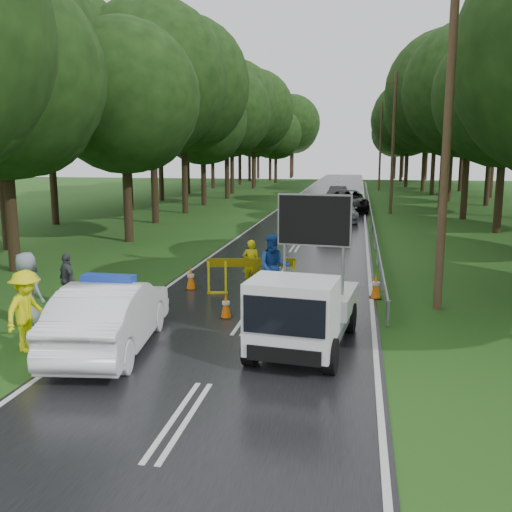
% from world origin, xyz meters
% --- Properties ---
extents(ground, '(160.00, 160.00, 0.00)m').
position_xyz_m(ground, '(0.00, 0.00, 0.00)').
color(ground, '#1C4513').
rests_on(ground, ground).
extents(road, '(7.00, 140.00, 0.02)m').
position_xyz_m(road, '(0.00, 30.00, 0.01)').
color(road, black).
rests_on(road, ground).
extents(guardrail, '(0.12, 60.06, 0.70)m').
position_xyz_m(guardrail, '(3.70, 29.67, 0.55)').
color(guardrail, gray).
rests_on(guardrail, ground).
extents(utility_pole_near, '(1.40, 0.24, 10.00)m').
position_xyz_m(utility_pole_near, '(5.20, 2.00, 5.06)').
color(utility_pole_near, '#4D3123').
rests_on(utility_pole_near, ground).
extents(utility_pole_mid, '(1.40, 0.24, 10.00)m').
position_xyz_m(utility_pole_mid, '(5.20, 28.00, 5.06)').
color(utility_pole_mid, '#4D3123').
rests_on(utility_pole_mid, ground).
extents(utility_pole_far, '(1.40, 0.24, 10.00)m').
position_xyz_m(utility_pole_far, '(5.20, 54.00, 5.06)').
color(utility_pole_far, '#4D3123').
rests_on(utility_pole_far, ground).
extents(police_sedan, '(2.30, 5.04, 1.76)m').
position_xyz_m(police_sedan, '(-2.62, -2.93, 0.80)').
color(police_sedan, white).
rests_on(police_sedan, ground).
extents(work_truck, '(2.40, 4.53, 3.46)m').
position_xyz_m(work_truck, '(1.70, -2.19, 0.94)').
color(work_truck, gray).
rests_on(work_truck, ground).
extents(barrier, '(2.77, 0.62, 1.17)m').
position_xyz_m(barrier, '(-0.42, 2.73, 0.88)').
color(barrier, yellow).
rests_on(barrier, ground).
extents(officer, '(0.61, 0.43, 1.60)m').
position_xyz_m(officer, '(-0.61, 3.76, 0.80)').
color(officer, yellow).
rests_on(officer, ground).
extents(civilian, '(1.09, 0.91, 2.00)m').
position_xyz_m(civilian, '(0.36, 2.34, 1.00)').
color(civilian, '#1946A3').
rests_on(civilian, ground).
extents(bystander_left, '(0.88, 1.31, 1.88)m').
position_xyz_m(bystander_left, '(-4.46, -3.31, 0.94)').
color(bystander_left, yellow).
rests_on(bystander_left, ground).
extents(bystander_mid, '(0.96, 0.88, 1.58)m').
position_xyz_m(bystander_mid, '(-5.49, 0.45, 0.79)').
color(bystander_mid, '#43474B').
rests_on(bystander_mid, ground).
extents(bystander_right, '(1.10, 0.89, 1.94)m').
position_xyz_m(bystander_right, '(-5.56, -1.50, 0.97)').
color(bystander_right, gray).
rests_on(bystander_right, ground).
extents(queue_car_first, '(2.00, 4.62, 1.55)m').
position_xyz_m(queue_car_first, '(1.59, 16.91, 0.77)').
color(queue_car_first, '#42464A').
rests_on(queue_car_first, ground).
extents(queue_car_second, '(2.32, 4.80, 1.35)m').
position_xyz_m(queue_car_second, '(1.83, 22.91, 0.67)').
color(queue_car_second, '#929499').
rests_on(queue_car_second, ground).
extents(queue_car_third, '(3.27, 6.09, 1.62)m').
position_xyz_m(queue_car_third, '(2.10, 28.91, 0.81)').
color(queue_car_third, black).
rests_on(queue_car_third, ground).
extents(queue_car_fourth, '(1.89, 4.05, 1.29)m').
position_xyz_m(queue_car_fourth, '(0.88, 39.69, 0.64)').
color(queue_car_fourth, '#404248').
rests_on(queue_car_fourth, ground).
extents(cone_near_left, '(0.35, 0.35, 0.74)m').
position_xyz_m(cone_near_left, '(-2.99, -1.37, 0.36)').
color(cone_near_left, black).
rests_on(cone_near_left, ground).
extents(cone_center, '(0.34, 0.34, 0.72)m').
position_xyz_m(cone_center, '(-0.61, 0.00, 0.35)').
color(cone_center, black).
rests_on(cone_center, ground).
extents(cone_far, '(0.32, 0.32, 0.69)m').
position_xyz_m(cone_far, '(1.40, 2.50, 0.33)').
color(cone_far, black).
rests_on(cone_far, ground).
extents(cone_left_mid, '(0.37, 0.37, 0.78)m').
position_xyz_m(cone_left_mid, '(-2.49, 3.00, 0.38)').
color(cone_left_mid, black).
rests_on(cone_left_mid, ground).
extents(cone_right, '(0.37, 0.37, 0.79)m').
position_xyz_m(cone_right, '(3.48, 2.88, 0.38)').
color(cone_right, black).
rests_on(cone_right, ground).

